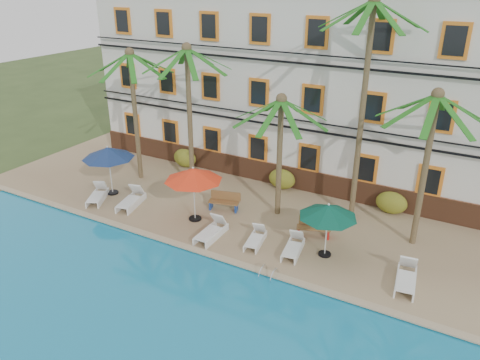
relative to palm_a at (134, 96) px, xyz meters
The scene contains 25 objects.
ground 9.85m from the palm_a, 28.02° to the right, with size 100.00×100.00×0.00m, color #384C23.
pool_deck 8.99m from the palm_a, ahead, with size 30.00×12.00×0.25m, color tan.
swimming_pool 14.18m from the palm_a, 55.68° to the right, with size 26.00×12.00×0.20m, color #1782AF.
pool_coping 10.12m from the palm_a, 33.11° to the right, with size 30.00×0.35×0.06m, color tan.
hotel_building 9.61m from the palm_a, 38.57° to the left, with size 25.40×6.44×10.22m.
palm_a is the anchor object (origin of this frame).
palm_b 3.42m from the palm_a, ahead, with size 4.45×4.45×7.70m.
palm_c 8.75m from the palm_a, ahead, with size 4.45×4.45×5.93m.
palm_d 12.14m from the palm_a, ahead, with size 4.45×4.45×10.05m.
palm_e 15.01m from the palm_a, ahead, with size 4.45×4.45×6.80m.
shrub_left 5.07m from the palm_a, 64.30° to the left, with size 1.50×0.90×1.10m, color #2E5919.
shrub_mid 9.12m from the palm_a, 18.74° to the left, with size 1.50×0.90×1.10m, color #2E5919.
shrub_right 14.38m from the palm_a, 10.91° to the left, with size 1.50×0.90×1.10m, color #2E5919.
umbrella_blue 3.42m from the palm_a, 87.62° to the right, with size 2.68×2.68×2.68m.
umbrella_red 6.61m from the palm_a, 25.31° to the right, with size 2.71×2.71×2.70m.
umbrella_green 12.56m from the palm_a, 11.95° to the right, with size 2.40×2.40×2.40m.
lounger_a 5.58m from the palm_a, 89.80° to the right, with size 1.46×1.97×0.88m.
lounger_b 5.67m from the palm_a, 57.01° to the right, with size 1.18×2.13×0.95m.
lounger_c 9.13m from the palm_a, 26.90° to the right, with size 0.74×1.97×0.92m.
lounger_d 10.60m from the palm_a, 19.12° to the right, with size 0.87×1.73×0.78m.
lounger_e 12.05m from the palm_a, 15.60° to the right, with size 0.92×1.86×0.84m.
lounger_f 16.25m from the palm_a, 10.96° to the right, with size 0.96×2.06×0.94m.
bench_left 7.62m from the palm_a, ahead, with size 1.57×0.85×0.93m.
bench_right 11.88m from the palm_a, ahead, with size 1.57×0.96×0.93m.
pool_ladder 12.65m from the palm_a, 25.20° to the right, with size 0.54×0.74×0.74m.
Camera 1 is at (9.55, -14.68, 10.96)m, focal length 35.00 mm.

